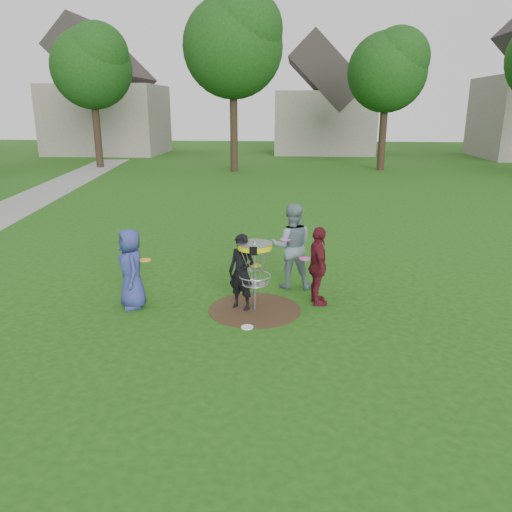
# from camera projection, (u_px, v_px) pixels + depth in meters

# --- Properties ---
(ground) EXTENTS (100.00, 100.00, 0.00)m
(ground) POSITION_uv_depth(u_px,v_px,m) (255.00, 310.00, 9.68)
(ground) COLOR #19470F
(ground) RESTS_ON ground
(dirt_patch) EXTENTS (1.80, 1.80, 0.01)m
(dirt_patch) POSITION_uv_depth(u_px,v_px,m) (255.00, 309.00, 9.68)
(dirt_patch) COLOR #47331E
(dirt_patch) RESTS_ON ground
(player_blue) EXTENTS (0.80, 0.91, 1.57)m
(player_blue) POSITION_uv_depth(u_px,v_px,m) (131.00, 269.00, 9.61)
(player_blue) COLOR navy
(player_blue) RESTS_ON ground
(player_black) EXTENTS (0.64, 0.55, 1.49)m
(player_black) POSITION_uv_depth(u_px,v_px,m) (241.00, 272.00, 9.54)
(player_black) COLOR black
(player_black) RESTS_ON ground
(player_grey) EXTENTS (0.94, 0.75, 1.85)m
(player_grey) POSITION_uv_depth(u_px,v_px,m) (292.00, 246.00, 10.65)
(player_grey) COLOR slate
(player_grey) RESTS_ON ground
(player_maroon) EXTENTS (0.55, 0.98, 1.58)m
(player_maroon) POSITION_uv_depth(u_px,v_px,m) (318.00, 266.00, 9.75)
(player_maroon) COLOR maroon
(player_maroon) RESTS_ON ground
(disc_on_grass) EXTENTS (0.22, 0.22, 0.02)m
(disc_on_grass) POSITION_uv_depth(u_px,v_px,m) (247.00, 327.00, 8.89)
(disc_on_grass) COLOR white
(disc_on_grass) RESTS_ON ground
(disc_golf_basket) EXTENTS (0.66, 0.67, 1.38)m
(disc_golf_basket) POSITION_uv_depth(u_px,v_px,m) (255.00, 260.00, 9.39)
(disc_golf_basket) COLOR #9EA0A5
(disc_golf_basket) RESTS_ON ground
(held_discs) EXTENTS (3.27, 1.34, 0.24)m
(held_discs) POSITION_uv_depth(u_px,v_px,m) (249.00, 255.00, 9.74)
(held_discs) COLOR #FEA41C
(held_discs) RESTS_ON ground
(tree_row) EXTENTS (51.20, 17.42, 9.90)m
(tree_row) POSITION_uv_depth(u_px,v_px,m) (293.00, 61.00, 27.61)
(tree_row) COLOR #38281C
(tree_row) RESTS_ON ground
(house_row) EXTENTS (44.50, 10.65, 11.62)m
(house_row) POSITION_uv_depth(u_px,v_px,m) (348.00, 102.00, 39.71)
(house_row) COLOR gray
(house_row) RESTS_ON ground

